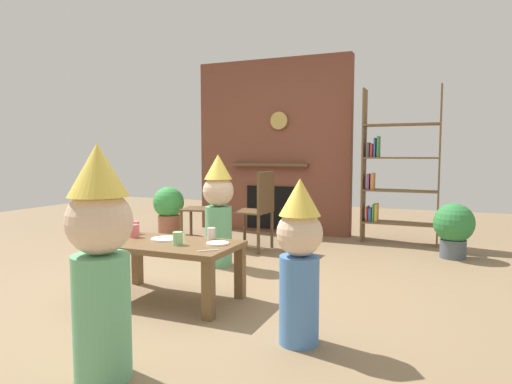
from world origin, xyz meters
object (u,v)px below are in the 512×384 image
paper_cup_near_left (134,231)px  dining_chair_middle (258,206)px  paper_plate_rear (165,239)px  birthday_cake_slice (184,237)px  child_in_pink (299,257)px  paper_cup_far_left (178,238)px  child_by_the_chairs (218,207)px  bookshelf (395,172)px  paper_plate_front (218,243)px  potted_plant_short (169,208)px  child_with_cone_hat (100,256)px  potted_plant_tall (454,227)px  dining_chair_left (208,203)px  coffee_table (168,252)px  paper_cup_near_right (135,228)px  paper_cup_center (211,233)px

paper_cup_near_left → dining_chair_middle: 1.83m
paper_plate_rear → dining_chair_middle: bearing=88.6°
birthday_cake_slice → child_in_pink: child_in_pink is taller
paper_plate_rear → child_in_pink: bearing=-20.3°
paper_cup_far_left → child_by_the_chairs: 1.16m
child_in_pink → bookshelf: bearing=-75.5°
paper_plate_front → child_in_pink: 0.89m
paper_cup_near_left → paper_cup_far_left: size_ratio=1.07×
paper_cup_near_left → child_by_the_chairs: bearing=77.4°
bookshelf → potted_plant_short: size_ratio=2.90×
paper_cup_far_left → child_with_cone_hat: (0.26, -1.08, 0.12)m
bookshelf → potted_plant_tall: bearing=-42.3°
paper_cup_near_left → paper_plate_rear: size_ratio=0.47×
dining_chair_left → paper_cup_far_left: bearing=100.1°
paper_plate_front → dining_chair_middle: dining_chair_middle is taller
dining_chair_middle → child_with_cone_hat: bearing=101.4°
coffee_table → child_by_the_chairs: (-0.14, 1.08, 0.21)m
bookshelf → dining_chair_middle: 1.77m
child_in_pink → potted_plant_short: size_ratio=1.47×
paper_plate_rear → birthday_cake_slice: birthday_cake_slice is taller
birthday_cake_slice → child_by_the_chairs: child_by_the_chairs is taller
paper_plate_rear → potted_plant_short: (-1.46, 2.23, -0.07)m
paper_plate_front → child_in_pink: bearing=-30.6°
coffee_table → child_by_the_chairs: child_by_the_chairs is taller
paper_cup_near_right → paper_cup_far_left: (0.57, -0.25, -0.00)m
child_in_pink → child_by_the_chairs: bearing=-30.7°
bookshelf → child_with_cone_hat: bookshelf is taller
dining_chair_left → coffee_table: bearing=97.5°
birthday_cake_slice → paper_cup_center: bearing=52.2°
child_by_the_chairs → dining_chair_left: size_ratio=1.22×
paper_cup_far_left → child_in_pink: (1.02, -0.32, 0.02)m
paper_cup_near_left → paper_cup_center: bearing=15.7°
paper_plate_rear → bookshelf: bearing=63.4°
paper_cup_center → child_in_pink: bearing=-34.1°
child_with_cone_hat → dining_chair_middle: size_ratio=1.28×
paper_plate_front → dining_chair_middle: 1.83m
paper_cup_near_left → birthday_cake_slice: (0.46, -0.01, -0.02)m
bookshelf → paper_plate_front: (-0.96, -2.83, -0.43)m
paper_plate_front → birthday_cake_slice: 0.28m
paper_cup_center → child_by_the_chairs: 0.92m
paper_plate_front → potted_plant_tall: bearing=53.7°
dining_chair_middle → potted_plant_short: dining_chair_middle is taller
paper_cup_near_right → child_by_the_chairs: 0.94m
paper_plate_rear → potted_plant_short: size_ratio=0.33×
paper_cup_near_right → paper_cup_center: 0.70m
paper_cup_near_left → birthday_cake_slice: size_ratio=1.02×
paper_cup_near_right → paper_cup_center: size_ratio=1.15×
paper_cup_far_left → potted_plant_short: 2.89m
dining_chair_middle → potted_plant_tall: bearing=-164.3°
bookshelf → child_in_pink: (-0.20, -3.29, -0.36)m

